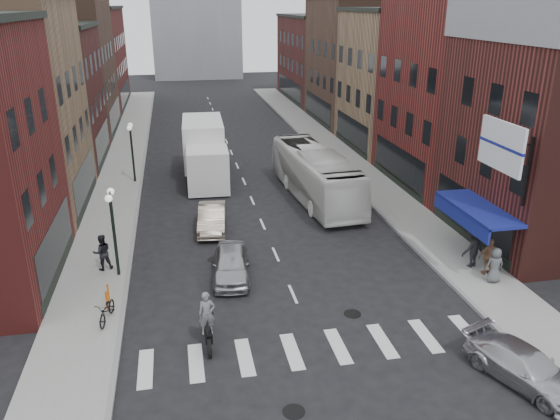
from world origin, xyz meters
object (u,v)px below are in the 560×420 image
(billboard_sign, at_px, (503,147))
(parked_bicycle, at_px, (107,310))
(ped_right_c, at_px, (495,265))
(ped_right_b, at_px, (489,256))
(curb_car, at_px, (524,366))
(streetlamp_near, at_px, (112,218))
(streetlamp_far, at_px, (131,142))
(bike_rack, at_px, (107,296))
(sedan_left_far, at_px, (212,218))
(sedan_left_near, at_px, (231,264))
(ped_left_solo, at_px, (102,252))
(motorcycle_rider, at_px, (207,321))
(ped_right_a, at_px, (473,248))
(box_truck, at_px, (205,152))
(transit_bus, at_px, (315,175))

(billboard_sign, height_order, parked_bicycle, billboard_sign)
(ped_right_c, bearing_deg, ped_right_b, -95.63)
(curb_car, bearing_deg, streetlamp_near, 122.31)
(streetlamp_far, relative_size, bike_rack, 5.14)
(ped_right_b, bearing_deg, sedan_left_far, -32.92)
(sedan_left_near, xyz_separation_m, curb_car, (8.55, -9.04, -0.09))
(sedan_left_far, bearing_deg, streetlamp_far, 122.29)
(ped_left_solo, distance_m, ped_right_c, 17.50)
(motorcycle_rider, height_order, ped_right_a, motorcycle_rider)
(streetlamp_near, height_order, ped_right_b, streetlamp_near)
(bike_rack, distance_m, ped_left_solo, 3.43)
(streetlamp_far, bearing_deg, bike_rack, -90.69)
(box_truck, relative_size, transit_bus, 0.81)
(box_truck, relative_size, ped_right_b, 5.13)
(ped_right_b, distance_m, ped_right_c, 0.73)
(sedan_left_near, distance_m, ped_right_a, 11.13)
(billboard_sign, height_order, sedan_left_near, billboard_sign)
(billboard_sign, relative_size, ped_left_solo, 2.17)
(bike_rack, distance_m, transit_bus, 16.25)
(sedan_left_far, xyz_separation_m, ped_left_solo, (-5.28, -4.10, 0.33))
(parked_bicycle, bearing_deg, ped_right_b, 13.94)
(box_truck, xyz_separation_m, ped_right_b, (11.50, -17.39, -0.90))
(sedan_left_far, relative_size, ped_right_a, 2.20)
(sedan_left_near, relative_size, ped_left_solo, 2.36)
(streetlamp_far, bearing_deg, billboard_sign, -47.59)
(box_truck, xyz_separation_m, ped_right_a, (11.20, -16.52, -0.85))
(billboard_sign, height_order, bike_rack, billboard_sign)
(motorcycle_rider, relative_size, ped_right_b, 1.22)
(ped_right_c, bearing_deg, sedan_left_far, -30.57)
(billboard_sign, bearing_deg, sedan_left_far, 144.08)
(curb_car, xyz_separation_m, ped_right_a, (2.49, 7.77, 0.49))
(box_truck, bearing_deg, ped_left_solo, -110.10)
(ped_right_c, bearing_deg, streetlamp_near, -7.40)
(box_truck, xyz_separation_m, sedan_left_far, (-0.27, -9.48, -1.26))
(motorcycle_rider, relative_size, parked_bicycle, 1.28)
(ped_left_solo, bearing_deg, sedan_left_far, -158.64)
(billboard_sign, bearing_deg, motorcycle_rider, -168.43)
(sedan_left_near, height_order, sedan_left_far, sedan_left_near)
(streetlamp_far, distance_m, motorcycle_rider, 20.45)
(sedan_left_far, distance_m, ped_right_c, 14.48)
(motorcycle_rider, bearing_deg, parked_bicycle, 148.19)
(box_truck, relative_size, curb_car, 2.22)
(streetlamp_near, xyz_separation_m, box_truck, (4.85, 14.24, -0.98))
(parked_bicycle, bearing_deg, bike_rack, 106.34)
(ped_right_c, bearing_deg, sedan_left_near, -8.33)
(parked_bicycle, distance_m, ped_left_solo, 4.59)
(billboard_sign, relative_size, ped_right_c, 2.30)
(streetlamp_near, xyz_separation_m, curb_car, (13.55, -10.04, -2.32))
(streetlamp_near, height_order, streetlamp_far, same)
(sedan_left_near, bearing_deg, ped_right_a, -0.25)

